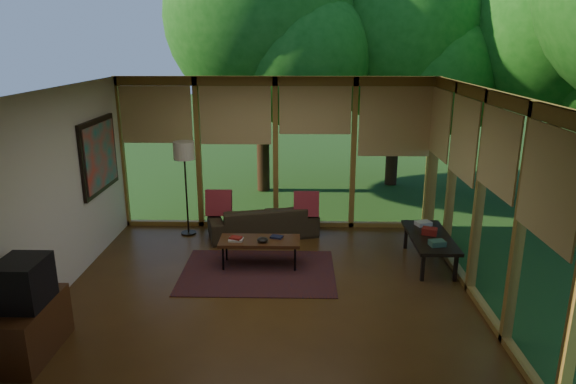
{
  "coord_description": "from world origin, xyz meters",
  "views": [
    {
      "loc": [
        0.42,
        -6.39,
        3.25
      ],
      "look_at": [
        0.26,
        0.7,
        1.18
      ],
      "focal_mm": 32.0,
      "sensor_mm": 36.0,
      "label": 1
    }
  ],
  "objects_px": {
    "media_cabinet": "(29,329)",
    "floor_lamp": "(184,156)",
    "television": "(23,282)",
    "sofa": "(263,221)",
    "side_console": "(430,238)",
    "coffee_table": "(260,242)"
  },
  "relations": [
    {
      "from": "television",
      "to": "coffee_table",
      "type": "bearing_deg",
      "value": 45.59
    },
    {
      "from": "sofa",
      "to": "media_cabinet",
      "type": "distance_m",
      "value": 4.25
    },
    {
      "from": "sofa",
      "to": "television",
      "type": "bearing_deg",
      "value": 42.7
    },
    {
      "from": "sofa",
      "to": "coffee_table",
      "type": "bearing_deg",
      "value": 76.49
    },
    {
      "from": "sofa",
      "to": "coffee_table",
      "type": "relative_size",
      "value": 1.55
    },
    {
      "from": "sofa",
      "to": "side_console",
      "type": "relative_size",
      "value": 1.32
    },
    {
      "from": "floor_lamp",
      "to": "coffee_table",
      "type": "relative_size",
      "value": 1.38
    },
    {
      "from": "side_console",
      "to": "television",
      "type": "bearing_deg",
      "value": -152.94
    },
    {
      "from": "floor_lamp",
      "to": "television",
      "type": "bearing_deg",
      "value": -104.14
    },
    {
      "from": "television",
      "to": "coffee_table",
      "type": "relative_size",
      "value": 0.46
    },
    {
      "from": "floor_lamp",
      "to": "side_console",
      "type": "distance_m",
      "value": 4.22
    },
    {
      "from": "floor_lamp",
      "to": "coffee_table",
      "type": "xyz_separation_m",
      "value": [
        1.36,
        -1.32,
        -1.01
      ]
    },
    {
      "from": "side_console",
      "to": "sofa",
      "type": "bearing_deg",
      "value": 156.71
    },
    {
      "from": "sofa",
      "to": "coffee_table",
      "type": "distance_m",
      "value": 1.27
    },
    {
      "from": "media_cabinet",
      "to": "side_console",
      "type": "height_order",
      "value": "media_cabinet"
    },
    {
      "from": "media_cabinet",
      "to": "floor_lamp",
      "type": "relative_size",
      "value": 0.61
    },
    {
      "from": "media_cabinet",
      "to": "television",
      "type": "relative_size",
      "value": 1.82
    },
    {
      "from": "television",
      "to": "coffee_table",
      "type": "xyz_separation_m",
      "value": [
        2.29,
        2.33,
        -0.46
      ]
    },
    {
      "from": "coffee_table",
      "to": "television",
      "type": "bearing_deg",
      "value": -134.41
    },
    {
      "from": "floor_lamp",
      "to": "side_console",
      "type": "relative_size",
      "value": 1.18
    },
    {
      "from": "media_cabinet",
      "to": "floor_lamp",
      "type": "distance_m",
      "value": 3.94
    },
    {
      "from": "media_cabinet",
      "to": "television",
      "type": "distance_m",
      "value": 0.55
    }
  ]
}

